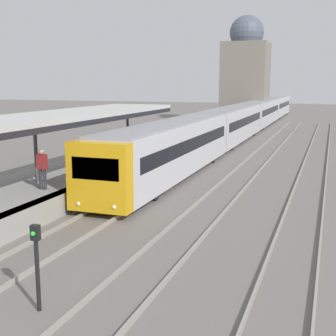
% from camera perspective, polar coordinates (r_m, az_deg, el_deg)
% --- Properties ---
extents(platform_canopy, '(4.00, 24.27, 2.89)m').
position_cam_1_polar(platform_canopy, '(20.94, -15.90, 5.77)').
color(platform_canopy, beige).
rests_on(platform_canopy, station_platform).
extents(person_on_platform, '(0.40, 0.22, 1.66)m').
position_cam_1_polar(person_on_platform, '(19.66, -15.09, 0.16)').
color(person_on_platform, '#2D2D33').
rests_on(person_on_platform, station_platform).
extents(train_near, '(2.58, 68.01, 3.09)m').
position_cam_1_polar(train_near, '(50.35, 9.77, 6.21)').
color(train_near, gold).
rests_on(train_near, ground_plane).
extents(signal_post_near, '(0.20, 0.21, 2.07)m').
position_cam_1_polar(signal_post_near, '(11.22, -15.72, -10.60)').
color(signal_post_near, black).
rests_on(signal_post_near, ground_plane).
extents(distant_domed_building, '(5.67, 5.67, 13.71)m').
position_cam_1_polar(distant_domed_building, '(62.73, 9.44, 11.32)').
color(distant_domed_building, slate).
rests_on(distant_domed_building, ground_plane).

